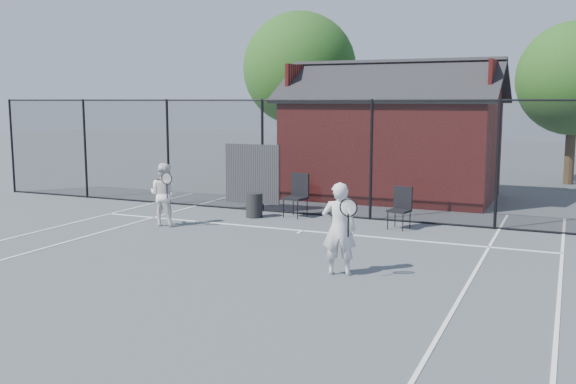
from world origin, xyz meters
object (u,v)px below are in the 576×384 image
at_px(clubhouse, 393,145).
at_px(chair_right, 399,209).
at_px(chair_left, 295,196).
at_px(waste_bin, 254,205).
at_px(player_back, 164,194).
at_px(player_front, 339,229).

relative_size(clubhouse, chair_right, 6.80).
height_order(chair_left, chair_right, chair_left).
relative_size(chair_right, waste_bin, 1.54).
bearing_deg(waste_bin, chair_left, 25.75).
height_order(clubhouse, player_back, clubhouse).
height_order(chair_right, waste_bin, chair_right).
relative_size(clubhouse, chair_left, 5.99).
relative_size(player_front, chair_right, 1.67).
height_order(clubhouse, chair_left, clubhouse).
relative_size(chair_left, chair_right, 1.13).
bearing_deg(chair_left, chair_right, 1.95).
distance_m(player_front, player_back, 5.82).
xyz_separation_m(player_front, chair_left, (-2.84, 4.74, -0.26)).
bearing_deg(player_front, chair_left, 120.90).
xyz_separation_m(player_back, chair_right, (5.24, 1.82, -0.27)).
bearing_deg(chair_left, player_back, -125.73).
height_order(player_front, player_back, player_front).
xyz_separation_m(player_front, chair_right, (-0.03, 4.28, -0.33)).
distance_m(clubhouse, waste_bin, 5.57).
xyz_separation_m(player_front, player_back, (-5.27, 2.47, -0.05)).
distance_m(player_front, waste_bin, 5.74).
relative_size(clubhouse, player_back, 4.34).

